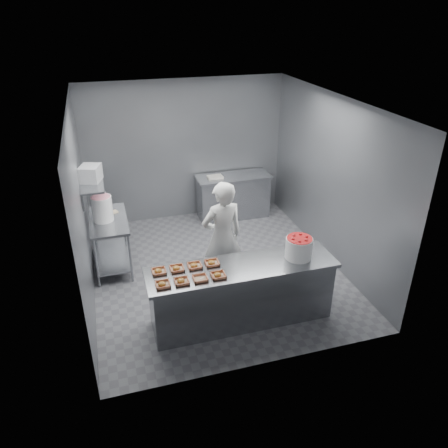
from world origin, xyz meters
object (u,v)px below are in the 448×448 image
at_px(tray_4, 159,271).
at_px(glaze_bucket, 102,208).
at_px(tray_1, 181,281).
at_px(tray_2, 200,278).
at_px(tray_7, 212,263).
at_px(strawberry_tub, 299,247).
at_px(prep_table, 110,236).
at_px(worker, 222,237).
at_px(tray_3, 218,275).
at_px(service_counter, 242,293).
at_px(appliance, 90,173).
at_px(back_counter, 233,196).
at_px(tray_0, 163,284).
at_px(tray_6, 195,266).
at_px(tray_5, 177,268).

height_order(tray_4, glaze_bucket, glaze_bucket).
relative_size(tray_1, tray_2, 1.00).
relative_size(tray_7, strawberry_tub, 0.51).
xyz_separation_m(prep_table, worker, (1.62, -1.09, 0.30)).
relative_size(tray_1, tray_3, 1.00).
bearing_deg(prep_table, tray_7, -54.73).
distance_m(tray_7, worker, 0.78).
bearing_deg(service_counter, appliance, 132.17).
relative_size(back_counter, tray_4, 8.01).
relative_size(tray_0, tray_1, 1.00).
relative_size(tray_3, glaze_bucket, 0.37).
relative_size(back_counter, tray_6, 8.01).
distance_m(tray_1, worker, 1.31).
relative_size(tray_2, tray_7, 1.00).
relative_size(prep_table, strawberry_tub, 3.25).
bearing_deg(tray_4, back_counter, 57.15).
relative_size(tray_3, worker, 0.10).
distance_m(tray_1, strawberry_tub, 1.69).
relative_size(tray_1, tray_4, 1.00).
relative_size(tray_3, appliance, 0.57).
xyz_separation_m(tray_0, tray_6, (0.48, 0.31, 0.00)).
xyz_separation_m(tray_6, strawberry_tub, (1.43, -0.16, 0.14)).
relative_size(tray_1, strawberry_tub, 0.51).
relative_size(tray_0, worker, 0.10).
bearing_deg(tray_7, tray_3, -90.00).
bearing_deg(tray_2, tray_1, -180.00).
distance_m(tray_0, strawberry_tub, 1.92).
xyz_separation_m(tray_4, tray_5, (0.24, 0.00, 0.00)).
relative_size(tray_6, glaze_bucket, 0.37).
xyz_separation_m(tray_7, glaze_bucket, (-1.34, 1.78, 0.19)).
distance_m(tray_1, tray_2, 0.24).
height_order(tray_2, tray_7, tray_7).
height_order(tray_0, tray_1, same).
bearing_deg(tray_4, tray_6, 0.00).
bearing_deg(strawberry_tub, appliance, 142.51).
bearing_deg(tray_4, service_counter, -7.96).
bearing_deg(worker, tray_5, 31.72).
relative_size(tray_3, tray_6, 1.00).
distance_m(tray_5, worker, 1.09).
xyz_separation_m(back_counter, tray_2, (-1.52, -3.40, 0.47)).
xyz_separation_m(service_counter, appliance, (-1.82, 2.01, 1.24)).
height_order(service_counter, tray_2, tray_2).
height_order(tray_2, worker, worker).
height_order(tray_0, worker, worker).
relative_size(tray_6, tray_7, 1.00).
xyz_separation_m(prep_table, tray_1, (0.79, -2.10, 0.33)).
height_order(tray_7, glaze_bucket, glaze_bucket).
height_order(back_counter, tray_4, tray_4).
bearing_deg(glaze_bucket, appliance, 142.84).
bearing_deg(tray_4, strawberry_tub, -4.91).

